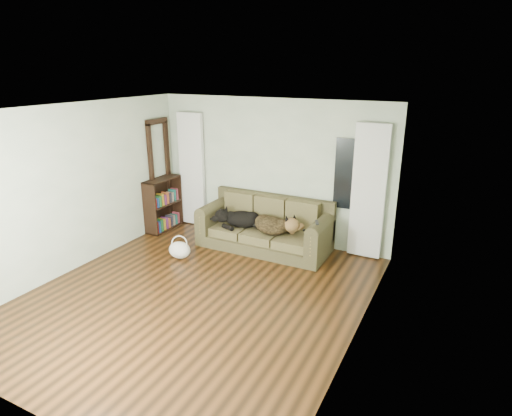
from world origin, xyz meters
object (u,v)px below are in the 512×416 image
at_px(dog_shepherd, 274,226).
at_px(tote_bag, 180,249).
at_px(sofa, 264,224).
at_px(dog_black_lab, 240,219).
at_px(bookshelf, 163,205).

xyz_separation_m(dog_shepherd, tote_bag, (-1.32, -0.95, -0.33)).
height_order(sofa, dog_black_lab, sofa).
xyz_separation_m(sofa, bookshelf, (-2.20, -0.04, 0.05)).
xyz_separation_m(tote_bag, bookshelf, (-1.11, 0.99, 0.34)).
xyz_separation_m(dog_black_lab, tote_bag, (-0.63, -0.99, -0.32)).
height_order(tote_bag, bookshelf, bookshelf).
bearing_deg(tote_bag, dog_black_lab, 57.50).
bearing_deg(dog_black_lab, tote_bag, -128.46).
distance_m(dog_black_lab, dog_shepherd, 0.68).
bearing_deg(dog_black_lab, sofa, -1.93).
relative_size(sofa, dog_black_lab, 3.50).
height_order(sofa, tote_bag, sofa).
xyz_separation_m(dog_black_lab, bookshelf, (-1.74, -0.00, 0.02)).
bearing_deg(sofa, bookshelf, -179.08).
bearing_deg(dog_shepherd, bookshelf, 22.81).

